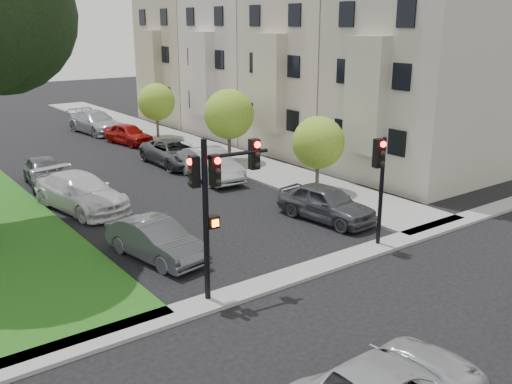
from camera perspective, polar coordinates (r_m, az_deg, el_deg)
ground at (r=17.64m, az=9.81°, el=-10.02°), size 140.00×140.00×0.00m
sidewalk_right at (r=40.06m, az=-8.38°, el=5.26°), size 3.50×44.00×0.12m
sidewalk_cross at (r=18.90m, az=5.44°, el=-7.75°), size 60.00×1.00×0.12m
house_a at (r=30.49m, az=16.21°, el=14.30°), size 7.70×7.55×15.97m
house_b at (r=35.60m, az=6.36°, el=15.08°), size 7.70×7.55×15.97m
house_c at (r=41.44m, az=-0.91°, el=15.38°), size 7.70×7.55×15.97m
house_d at (r=47.75m, az=-6.33°, el=15.45°), size 7.70×7.55×15.97m
small_tree_a at (r=26.78m, az=6.25°, el=4.93°), size 2.46×2.46×3.69m
small_tree_b at (r=32.53m, az=-2.72°, el=7.76°), size 2.84×2.84×4.26m
small_tree_c at (r=40.31m, az=-9.93°, el=8.86°), size 2.56×2.56×3.84m
traffic_signal_main at (r=15.99m, az=-4.00°, el=0.23°), size 2.37×0.62×4.84m
traffic_signal_secondary at (r=20.36m, az=12.29°, el=1.96°), size 0.54×0.43×4.04m
car_parked_0 at (r=23.50m, az=7.03°, el=-1.08°), size 2.28×4.54×1.48m
car_parked_1 at (r=29.51m, az=-4.59°, el=2.76°), size 2.09×4.95×1.59m
car_parked_2 at (r=32.80m, az=-8.10°, el=3.91°), size 2.42×5.15×1.43m
car_parked_3 at (r=39.12m, az=-12.63°, el=5.69°), size 2.30×4.23×1.36m
car_parked_4 at (r=43.71m, az=-15.72°, el=6.76°), size 2.83×5.76×1.61m
car_parked_5 at (r=19.87m, az=-9.98°, el=-4.74°), size 2.17×4.35×1.37m
car_parked_6 at (r=25.79m, az=-17.11°, el=-0.02°), size 3.13×5.65×1.55m
car_parked_7 at (r=30.28m, az=-20.42°, el=1.95°), size 2.16×4.33×1.42m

